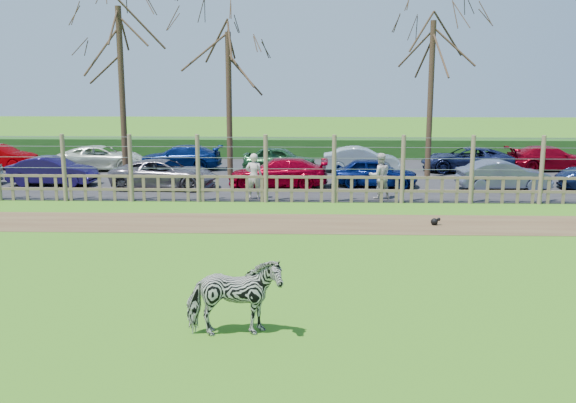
{
  "coord_description": "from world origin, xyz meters",
  "views": [
    {
      "loc": [
        1.6,
        -15.25,
        4.55
      ],
      "look_at": [
        1.0,
        2.5,
        1.1
      ],
      "focal_mm": 40.0,
      "sensor_mm": 36.0,
      "label": 1
    }
  ],
  "objects_px": {
    "car_1": "(53,171)",
    "car_13": "(550,158)",
    "car_9": "(180,157)",
    "tree_mid": "(228,70)",
    "crow": "(435,221)",
    "visitor_a": "(254,176)",
    "car_8": "(102,158)",
    "car_12": "(467,160)",
    "tree_left": "(120,52)",
    "tree_right": "(432,61)",
    "car_5": "(503,175)",
    "car_11": "(361,159)",
    "zebra": "(234,298)",
    "car_10": "(280,159)",
    "car_2": "(164,174)",
    "visitor_b": "(380,176)",
    "car_4": "(375,172)",
    "car_3": "(278,173)"
  },
  "relations": [
    {
      "from": "tree_left",
      "to": "car_4",
      "type": "xyz_separation_m",
      "value": [
        10.84,
        -1.14,
        -4.98
      ]
    },
    {
      "from": "car_3",
      "to": "visitor_b",
      "type": "bearing_deg",
      "value": 59.44
    },
    {
      "from": "tree_mid",
      "to": "car_12",
      "type": "height_order",
      "value": "tree_mid"
    },
    {
      "from": "tree_right",
      "to": "zebra",
      "type": "height_order",
      "value": "tree_right"
    },
    {
      "from": "car_1",
      "to": "crow",
      "type": "bearing_deg",
      "value": -112.51
    },
    {
      "from": "crow",
      "to": "car_8",
      "type": "height_order",
      "value": "car_8"
    },
    {
      "from": "car_1",
      "to": "car_8",
      "type": "height_order",
      "value": "same"
    },
    {
      "from": "tree_mid",
      "to": "car_2",
      "type": "distance_m",
      "value": 5.62
    },
    {
      "from": "tree_mid",
      "to": "zebra",
      "type": "distance_m",
      "value": 18.59
    },
    {
      "from": "tree_right",
      "to": "crow",
      "type": "height_order",
      "value": "tree_right"
    },
    {
      "from": "car_5",
      "to": "crow",
      "type": "bearing_deg",
      "value": 144.79
    },
    {
      "from": "tree_right",
      "to": "crow",
      "type": "distance_m",
      "value": 10.96
    },
    {
      "from": "visitor_b",
      "to": "car_2",
      "type": "relative_size",
      "value": 0.4
    },
    {
      "from": "car_8",
      "to": "car_13",
      "type": "distance_m",
      "value": 22.02
    },
    {
      "from": "car_5",
      "to": "tree_right",
      "type": "bearing_deg",
      "value": 33.56
    },
    {
      "from": "car_5",
      "to": "car_8",
      "type": "height_order",
      "value": "same"
    },
    {
      "from": "tree_left",
      "to": "visitor_b",
      "type": "xyz_separation_m",
      "value": [
        10.75,
        -3.83,
        -4.71
      ]
    },
    {
      "from": "car_10",
      "to": "tree_right",
      "type": "bearing_deg",
      "value": -96.16
    },
    {
      "from": "crow",
      "to": "car_5",
      "type": "bearing_deg",
      "value": 57.96
    },
    {
      "from": "visitor_a",
      "to": "car_8",
      "type": "xyz_separation_m",
      "value": [
        -8.16,
        7.37,
        -0.26
      ]
    },
    {
      "from": "car_9",
      "to": "car_8",
      "type": "bearing_deg",
      "value": -82.85
    },
    {
      "from": "tree_left",
      "to": "car_8",
      "type": "distance_m",
      "value": 6.36
    },
    {
      "from": "zebra",
      "to": "car_1",
      "type": "bearing_deg",
      "value": 22.58
    },
    {
      "from": "car_8",
      "to": "car_12",
      "type": "height_order",
      "value": "same"
    },
    {
      "from": "tree_mid",
      "to": "car_5",
      "type": "bearing_deg",
      "value": -13.72
    },
    {
      "from": "crow",
      "to": "car_13",
      "type": "height_order",
      "value": "car_13"
    },
    {
      "from": "visitor_b",
      "to": "car_10",
      "type": "relative_size",
      "value": 0.49
    },
    {
      "from": "car_1",
      "to": "car_13",
      "type": "bearing_deg",
      "value": -74.92
    },
    {
      "from": "car_1",
      "to": "visitor_a",
      "type": "bearing_deg",
      "value": -105.46
    },
    {
      "from": "tree_right",
      "to": "car_5",
      "type": "distance_m",
      "value": 6.17
    },
    {
      "from": "tree_left",
      "to": "car_5",
      "type": "bearing_deg",
      "value": -6.42
    },
    {
      "from": "car_9",
      "to": "tree_mid",
      "type": "bearing_deg",
      "value": 48.56
    },
    {
      "from": "tree_mid",
      "to": "car_10",
      "type": "height_order",
      "value": "tree_mid"
    },
    {
      "from": "tree_right",
      "to": "car_9",
      "type": "bearing_deg",
      "value": 169.55
    },
    {
      "from": "car_4",
      "to": "car_13",
      "type": "relative_size",
      "value": 0.85
    },
    {
      "from": "zebra",
      "to": "car_10",
      "type": "bearing_deg",
      "value": -8.27
    },
    {
      "from": "car_12",
      "to": "car_2",
      "type": "bearing_deg",
      "value": -65.52
    },
    {
      "from": "visitor_a",
      "to": "visitor_b",
      "type": "bearing_deg",
      "value": -173.44
    },
    {
      "from": "tree_left",
      "to": "car_8",
      "type": "xyz_separation_m",
      "value": [
        -2.14,
        3.34,
        -4.98
      ]
    },
    {
      "from": "car_12",
      "to": "tree_mid",
      "type": "bearing_deg",
      "value": -74.76
    },
    {
      "from": "car_5",
      "to": "visitor_b",
      "type": "bearing_deg",
      "value": 108.13
    },
    {
      "from": "tree_right",
      "to": "car_9",
      "type": "relative_size",
      "value": 1.78
    },
    {
      "from": "tree_right",
      "to": "visitor_a",
      "type": "height_order",
      "value": "tree_right"
    },
    {
      "from": "tree_left",
      "to": "car_9",
      "type": "distance_m",
      "value": 6.41
    },
    {
      "from": "tree_right",
      "to": "car_11",
      "type": "height_order",
      "value": "tree_right"
    },
    {
      "from": "tree_mid",
      "to": "crow",
      "type": "distance_m",
      "value": 12.71
    },
    {
      "from": "car_3",
      "to": "car_5",
      "type": "bearing_deg",
      "value": 88.63
    },
    {
      "from": "car_12",
      "to": "car_13",
      "type": "height_order",
      "value": "same"
    },
    {
      "from": "tree_left",
      "to": "car_4",
      "type": "height_order",
      "value": "tree_left"
    },
    {
      "from": "crow",
      "to": "car_12",
      "type": "xyz_separation_m",
      "value": [
        3.66,
        11.35,
        0.52
      ]
    }
  ]
}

